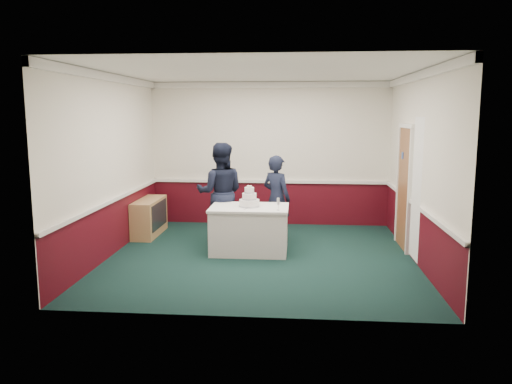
# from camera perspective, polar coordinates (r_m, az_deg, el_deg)

# --- Properties ---
(ground) EXTENTS (5.00, 5.00, 0.00)m
(ground) POSITION_cam_1_polar(r_m,az_deg,el_deg) (8.36, 0.53, -7.36)
(ground) COLOR #132E2B
(ground) RESTS_ON ground
(room_shell) EXTENTS (5.00, 5.00, 3.00)m
(room_shell) POSITION_cam_1_polar(r_m,az_deg,el_deg) (8.63, 1.37, 6.41)
(room_shell) COLOR white
(room_shell) RESTS_ON ground
(sideboard) EXTENTS (0.41, 1.20, 0.70)m
(sideboard) POSITION_cam_1_polar(r_m,az_deg,el_deg) (9.95, -12.09, -2.82)
(sideboard) COLOR tan
(sideboard) RESTS_ON ground
(cake_table) EXTENTS (1.32, 0.92, 0.79)m
(cake_table) POSITION_cam_1_polar(r_m,az_deg,el_deg) (8.53, -0.76, -4.25)
(cake_table) COLOR white
(cake_table) RESTS_ON ground
(wedding_cake) EXTENTS (0.35, 0.35, 0.36)m
(wedding_cake) POSITION_cam_1_polar(r_m,az_deg,el_deg) (8.43, -0.77, -0.94)
(wedding_cake) COLOR white
(wedding_cake) RESTS_ON cake_table
(cake_knife) EXTENTS (0.07, 0.22, 0.00)m
(cake_knife) POSITION_cam_1_polar(r_m,az_deg,el_deg) (8.26, -1.11, -1.91)
(cake_knife) COLOR silver
(cake_knife) RESTS_ON cake_table
(champagne_flute) EXTENTS (0.05, 0.05, 0.21)m
(champagne_flute) POSITION_cam_1_polar(r_m,az_deg,el_deg) (8.12, 2.56, -1.14)
(champagne_flute) COLOR silver
(champagne_flute) RESTS_ON cake_table
(person_man) EXTENTS (0.94, 0.76, 1.83)m
(person_man) POSITION_cam_1_polar(r_m,az_deg,el_deg) (9.16, -4.11, -0.07)
(person_man) COLOR black
(person_man) RESTS_ON ground
(person_woman) EXTENTS (0.70, 0.65, 1.60)m
(person_woman) POSITION_cam_1_polar(r_m,az_deg,el_deg) (9.18, 2.36, -0.76)
(person_woman) COLOR black
(person_woman) RESTS_ON ground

